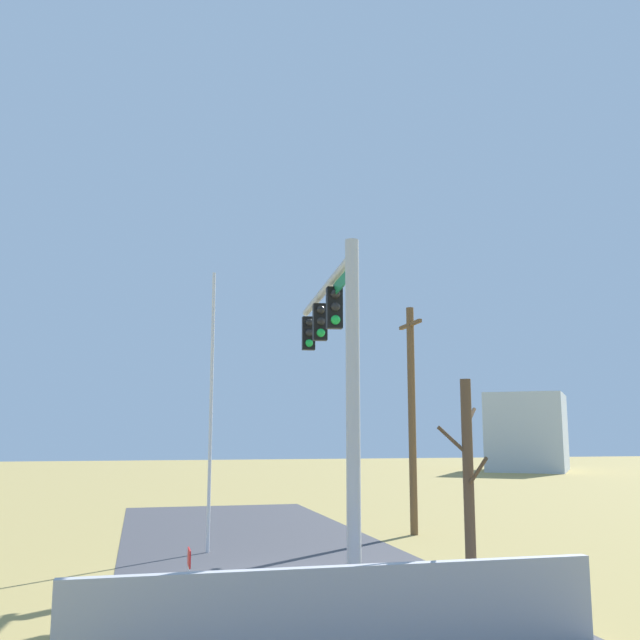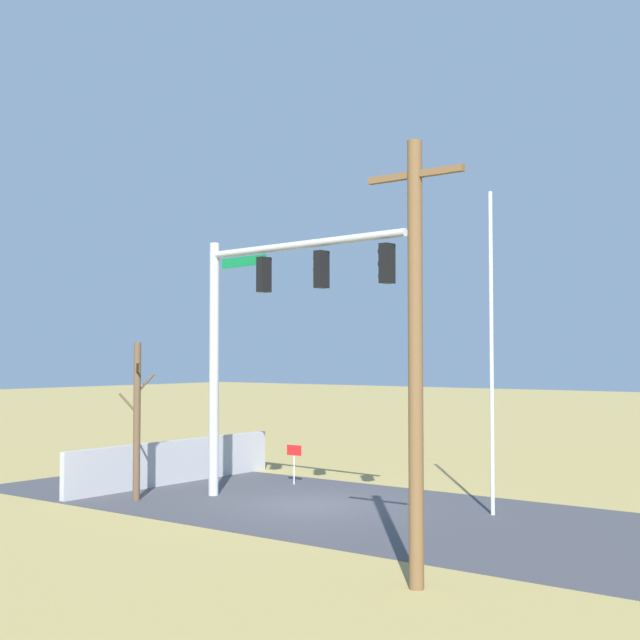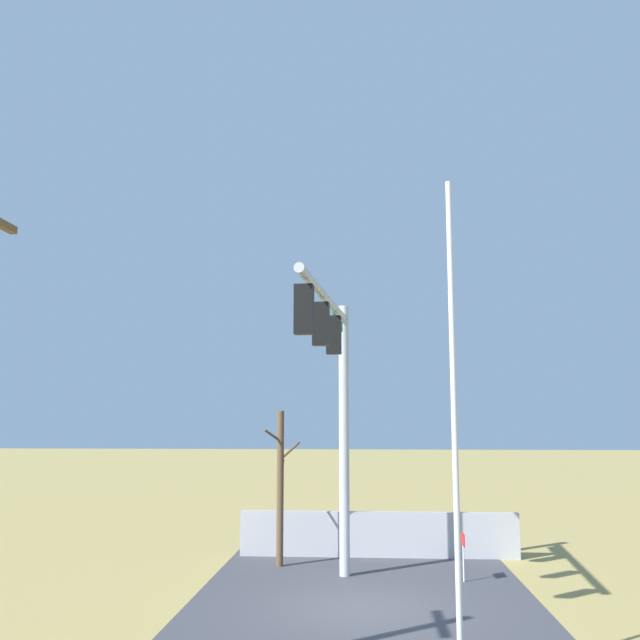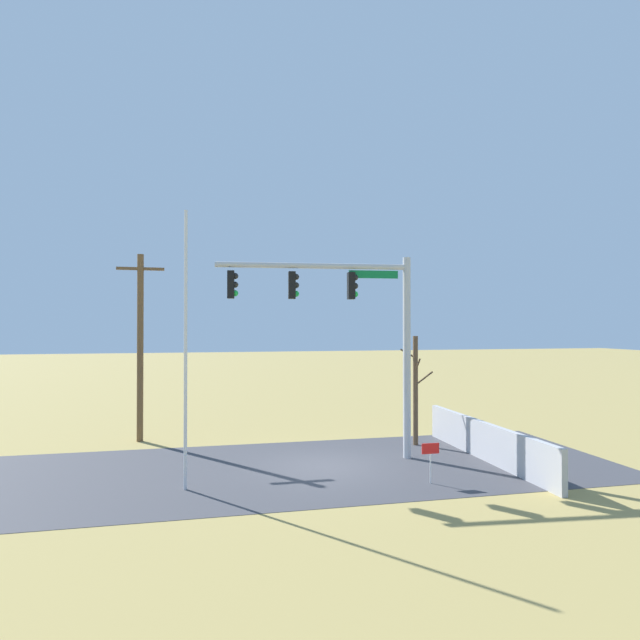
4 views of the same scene
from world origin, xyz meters
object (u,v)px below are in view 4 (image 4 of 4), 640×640
at_px(flagpole, 186,350).
at_px(utility_pole, 140,344).
at_px(signal_mast, 353,315).
at_px(open_sign, 430,454).
at_px(bare_tree, 416,389).

xyz_separation_m(flagpole, utility_pole, (-2.01, 7.08, -0.05)).
height_order(signal_mast, utility_pole, utility_pole).
relative_size(signal_mast, open_sign, 5.95).
distance_m(signal_mast, utility_pole, 9.22).
xyz_separation_m(utility_pole, open_sign, (9.25, -8.10, -3.13)).
distance_m(utility_pole, open_sign, 12.69).
relative_size(signal_mast, utility_pole, 0.94).
xyz_separation_m(signal_mast, utility_pole, (-7.76, 4.86, -1.12)).
xyz_separation_m(bare_tree, open_sign, (-1.62, -4.95, -1.34)).
bearing_deg(bare_tree, signal_mast, -151.27).
height_order(flagpole, bare_tree, flagpole).
bearing_deg(signal_mast, flagpole, -158.87).
relative_size(flagpole, bare_tree, 1.87).
xyz_separation_m(signal_mast, flagpole, (-5.75, -2.22, -1.07)).
bearing_deg(bare_tree, open_sign, -108.14).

